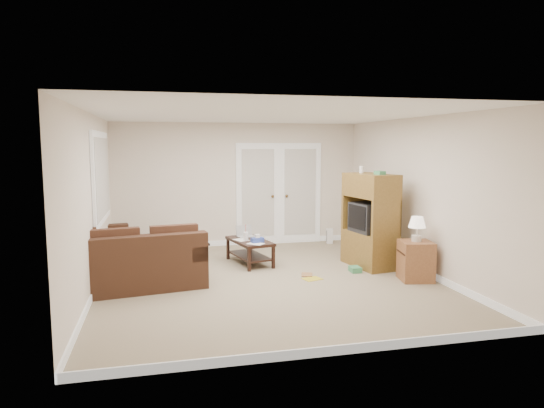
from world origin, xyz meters
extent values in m
plane|color=gray|center=(0.00, 0.00, 0.00)|extent=(5.50, 5.50, 0.00)
cube|color=white|center=(0.00, 0.00, 2.50)|extent=(5.00, 5.50, 0.02)
cube|color=silver|center=(-2.50, 0.00, 1.25)|extent=(0.02, 5.50, 2.50)
cube|color=silver|center=(2.50, 0.00, 1.25)|extent=(0.02, 5.50, 2.50)
cube|color=silver|center=(0.00, 2.75, 1.25)|extent=(5.00, 0.02, 2.50)
cube|color=silver|center=(0.00, -2.75, 1.25)|extent=(5.00, 0.02, 2.50)
cube|color=white|center=(0.40, 2.72, 1.02)|extent=(0.90, 0.04, 2.13)
cube|color=white|center=(1.30, 2.72, 1.02)|extent=(0.90, 0.04, 2.13)
cube|color=silver|center=(0.40, 2.69, 1.07)|extent=(0.68, 0.02, 1.80)
cube|color=silver|center=(1.30, 2.69, 1.07)|extent=(0.68, 0.02, 1.80)
cube|color=white|center=(-2.47, 1.00, 1.55)|extent=(0.04, 1.92, 1.42)
cube|color=silver|center=(-2.44, 1.00, 1.55)|extent=(0.02, 1.74, 1.24)
cube|color=#3E2518|center=(-2.44, 1.10, 0.20)|extent=(1.19, 2.32, 0.41)
cube|color=#3E2518|center=(-2.75, 1.05, 0.61)|extent=(0.56, 2.23, 0.41)
cube|color=#3E2518|center=(-2.59, 2.08, 0.51)|extent=(0.89, 0.36, 0.21)
cube|color=#4D2E1F|center=(-2.36, 1.11, 0.46)|extent=(0.89, 2.18, 0.12)
cube|color=#3E2518|center=(-1.84, 0.07, 0.20)|extent=(1.85, 1.12, 0.41)
cube|color=#3E2518|center=(-1.79, -0.25, 0.61)|extent=(1.75, 0.49, 0.41)
cube|color=#3E2518|center=(-1.10, 0.18, 0.51)|extent=(0.36, 0.89, 0.21)
cube|color=#4D2E1F|center=(-1.85, 0.15, 0.46)|extent=(1.71, 0.82, 0.12)
cube|color=black|center=(-1.10, 0.18, 0.63)|extent=(0.42, 0.81, 0.03)
cube|color=red|center=(-1.13, 0.39, 0.65)|extent=(0.32, 0.16, 0.02)
cube|color=black|center=(-0.08, 1.10, 0.40)|extent=(0.74, 1.12, 0.05)
cube|color=black|center=(-0.08, 1.10, 0.14)|extent=(0.65, 1.03, 0.03)
cylinder|color=white|center=(-0.16, 1.03, 0.50)|extent=(0.08, 0.08, 0.15)
cylinder|color=red|center=(-0.16, 1.03, 0.64)|extent=(0.01, 0.01, 0.13)
cube|color=#2D4093|center=(0.01, 0.83, 0.46)|extent=(0.23, 0.16, 0.08)
cube|color=white|center=(-0.05, 1.01, 0.42)|extent=(0.46, 0.63, 0.00)
cube|color=brown|center=(1.88, 0.47, 0.30)|extent=(0.69, 1.06, 0.59)
cube|color=brown|center=(1.88, 0.47, 1.38)|extent=(0.69, 1.06, 0.39)
cube|color=black|center=(1.86, 0.47, 0.84)|extent=(0.56, 0.66, 0.49)
cube|color=black|center=(1.62, 0.43, 0.86)|extent=(0.09, 0.51, 0.39)
cube|color=#3E8A57|center=(1.92, 0.23, 1.61)|extent=(0.15, 0.19, 0.06)
cylinder|color=white|center=(1.83, 0.76, 1.64)|extent=(0.07, 0.07, 0.12)
cube|color=brown|center=(2.20, -0.50, 0.30)|extent=(0.54, 0.54, 0.60)
cylinder|color=beige|center=(2.20, -0.50, 0.65)|extent=(0.15, 0.15, 0.09)
cylinder|color=beige|center=(2.20, -0.50, 0.76)|extent=(0.03, 0.03, 0.13)
cone|color=white|center=(2.20, -0.50, 0.90)|extent=(0.26, 0.26, 0.17)
cube|color=white|center=(1.88, 2.45, 0.16)|extent=(0.14, 0.12, 0.31)
cube|color=gold|center=(0.68, -0.08, 0.00)|extent=(0.33, 0.29, 0.01)
cube|color=#3E8A57|center=(1.49, 0.16, 0.04)|extent=(0.17, 0.22, 0.09)
imported|color=#8E6039|center=(0.59, 0.17, 0.01)|extent=(0.23, 0.27, 0.02)
camera|label=1|loc=(-1.57, -7.03, 2.05)|focal=32.00mm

